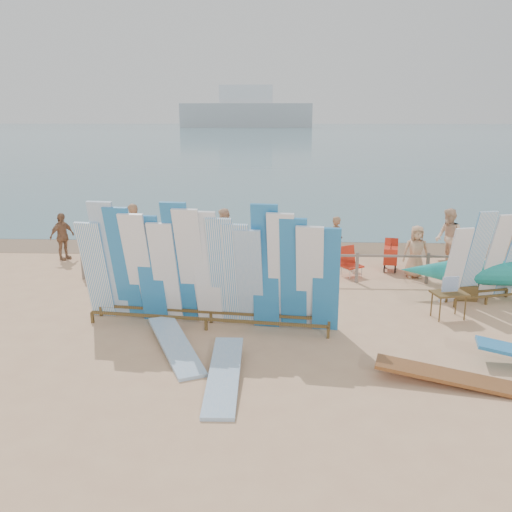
{
  "coord_description": "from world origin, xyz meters",
  "views": [
    {
      "loc": [
        -0.25,
        -12.05,
        4.73
      ],
      "look_at": [
        -0.84,
        1.49,
        1.16
      ],
      "focal_mm": 38.0,
      "sensor_mm": 36.0,
      "label": 1
    }
  ],
  "objects_px": {
    "flat_board_b": "(224,381)",
    "beachgoer_extra_0": "(511,242)",
    "beachgoer_3": "(201,237)",
    "beachgoer_extra_1": "(62,236)",
    "beachgoer_2": "(224,235)",
    "beachgoer_0": "(104,247)",
    "vendor_table": "(448,304)",
    "stroller": "(390,258)",
    "beachgoer_1": "(133,232)",
    "main_surfboard_rack": "(207,272)",
    "beachgoer_6": "(416,252)",
    "flat_board_c": "(451,384)",
    "beachgoer_7": "(337,240)",
    "side_surfboard_rack": "(486,261)",
    "beachgoer_4": "(226,242)",
    "beach_chair_left": "(288,263)",
    "flat_board_a": "(176,351)",
    "beachgoer_8": "(448,238)",
    "beach_chair_right": "(351,268)"
  },
  "relations": [
    {
      "from": "flat_board_c",
      "to": "beachgoer_6",
      "type": "bearing_deg",
      "value": 7.41
    },
    {
      "from": "beachgoer_1",
      "to": "beachgoer_2",
      "type": "distance_m",
      "value": 3.03
    },
    {
      "from": "main_surfboard_rack",
      "to": "vendor_table",
      "type": "bearing_deg",
      "value": 14.66
    },
    {
      "from": "main_surfboard_rack",
      "to": "flat_board_b",
      "type": "distance_m",
      "value": 2.99
    },
    {
      "from": "side_surfboard_rack",
      "to": "beachgoer_extra_1",
      "type": "relative_size",
      "value": 1.56
    },
    {
      "from": "flat_board_a",
      "to": "flat_board_c",
      "type": "bearing_deg",
      "value": -37.53
    },
    {
      "from": "side_surfboard_rack",
      "to": "beachgoer_4",
      "type": "distance_m",
      "value": 7.67
    },
    {
      "from": "beachgoer_0",
      "to": "beachgoer_2",
      "type": "height_order",
      "value": "beachgoer_2"
    },
    {
      "from": "main_surfboard_rack",
      "to": "beach_chair_right",
      "type": "height_order",
      "value": "main_surfboard_rack"
    },
    {
      "from": "main_surfboard_rack",
      "to": "beachgoer_0",
      "type": "xyz_separation_m",
      "value": [
        -3.68,
        4.11,
        -0.48
      ]
    },
    {
      "from": "beachgoer_6",
      "to": "beachgoer_2",
      "type": "bearing_deg",
      "value": 169.13
    },
    {
      "from": "beachgoer_0",
      "to": "beachgoer_extra_0",
      "type": "relative_size",
      "value": 1.02
    },
    {
      "from": "main_surfboard_rack",
      "to": "beachgoer_extra_0",
      "type": "relative_size",
      "value": 3.65
    },
    {
      "from": "main_surfboard_rack",
      "to": "beachgoer_0",
      "type": "distance_m",
      "value": 5.53
    },
    {
      "from": "main_surfboard_rack",
      "to": "side_surfboard_rack",
      "type": "bearing_deg",
      "value": 22.79
    },
    {
      "from": "beachgoer_7",
      "to": "beachgoer_2",
      "type": "xyz_separation_m",
      "value": [
        -3.65,
        0.06,
        0.11
      ]
    },
    {
      "from": "flat_board_c",
      "to": "flat_board_a",
      "type": "distance_m",
      "value": 5.37
    },
    {
      "from": "side_surfboard_rack",
      "to": "beach_chair_right",
      "type": "height_order",
      "value": "side_surfboard_rack"
    },
    {
      "from": "beachgoer_3",
      "to": "beachgoer_extra_1",
      "type": "xyz_separation_m",
      "value": [
        -4.61,
        -0.12,
        0.0
      ]
    },
    {
      "from": "stroller",
      "to": "beachgoer_extra_1",
      "type": "xyz_separation_m",
      "value": [
        -10.65,
        0.85,
        0.4
      ]
    },
    {
      "from": "vendor_table",
      "to": "stroller",
      "type": "height_order",
      "value": "vendor_table"
    },
    {
      "from": "flat_board_b",
      "to": "beachgoer_4",
      "type": "distance_m",
      "value": 7.83
    },
    {
      "from": "beach_chair_left",
      "to": "beachgoer_4",
      "type": "distance_m",
      "value": 2.11
    },
    {
      "from": "main_surfboard_rack",
      "to": "flat_board_a",
      "type": "height_order",
      "value": "main_surfboard_rack"
    },
    {
      "from": "flat_board_b",
      "to": "beachgoer_extra_0",
      "type": "relative_size",
      "value": 1.67
    },
    {
      "from": "beachgoer_3",
      "to": "beachgoer_extra_0",
      "type": "distance_m",
      "value": 9.9
    },
    {
      "from": "flat_board_c",
      "to": "beachgoer_7",
      "type": "xyz_separation_m",
      "value": [
        -1.27,
        8.12,
        0.77
      ]
    },
    {
      "from": "flat_board_b",
      "to": "beachgoer_extra_1",
      "type": "relative_size",
      "value": 1.72
    },
    {
      "from": "beachgoer_3",
      "to": "beachgoer_extra_1",
      "type": "relative_size",
      "value": 1.0
    },
    {
      "from": "beachgoer_2",
      "to": "side_surfboard_rack",
      "type": "bearing_deg",
      "value": 35.0
    },
    {
      "from": "beachgoer_4",
      "to": "stroller",
      "type": "bearing_deg",
      "value": 122.93
    },
    {
      "from": "main_surfboard_rack",
      "to": "beachgoer_7",
      "type": "distance_m",
      "value": 6.58
    },
    {
      "from": "side_surfboard_rack",
      "to": "beachgoer_0",
      "type": "relative_size",
      "value": 1.48
    },
    {
      "from": "beachgoer_3",
      "to": "beachgoer_2",
      "type": "bearing_deg",
      "value": -106.81
    },
    {
      "from": "beach_chair_right",
      "to": "beachgoer_extra_1",
      "type": "distance_m",
      "value": 9.48
    },
    {
      "from": "beach_chair_left",
      "to": "beachgoer_7",
      "type": "bearing_deg",
      "value": 28.73
    },
    {
      "from": "beachgoer_extra_0",
      "to": "flat_board_a",
      "type": "bearing_deg",
      "value": 168.73
    },
    {
      "from": "side_surfboard_rack",
      "to": "beachgoer_8",
      "type": "bearing_deg",
      "value": 72.98
    },
    {
      "from": "beachgoer_2",
      "to": "beachgoer_3",
      "type": "bearing_deg",
      "value": -128.75
    },
    {
      "from": "beachgoer_3",
      "to": "beachgoer_6",
      "type": "distance_m",
      "value": 6.83
    },
    {
      "from": "main_surfboard_rack",
      "to": "beachgoer_6",
      "type": "xyz_separation_m",
      "value": [
        5.65,
        4.11,
        -0.52
      ]
    },
    {
      "from": "beachgoer_6",
      "to": "beach_chair_left",
      "type": "bearing_deg",
      "value": 175.54
    },
    {
      "from": "flat_board_c",
      "to": "beachgoer_extra_1",
      "type": "height_order",
      "value": "beachgoer_extra_1"
    },
    {
      "from": "beachgoer_7",
      "to": "beachgoer_4",
      "type": "xyz_separation_m",
      "value": [
        -3.56,
        -0.42,
        0.01
      ]
    },
    {
      "from": "beach_chair_left",
      "to": "beachgoer_3",
      "type": "height_order",
      "value": "beachgoer_3"
    },
    {
      "from": "flat_board_c",
      "to": "beachgoer_4",
      "type": "bearing_deg",
      "value": 47.28
    },
    {
      "from": "beachgoer_7",
      "to": "stroller",
      "type": "bearing_deg",
      "value": -127.32
    },
    {
      "from": "vendor_table",
      "to": "beachgoer_0",
      "type": "relative_size",
      "value": 0.62
    },
    {
      "from": "flat_board_b",
      "to": "beach_chair_left",
      "type": "height_order",
      "value": "beach_chair_left"
    },
    {
      "from": "stroller",
      "to": "beachgoer_1",
      "type": "bearing_deg",
      "value": -174.14
    }
  ]
}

